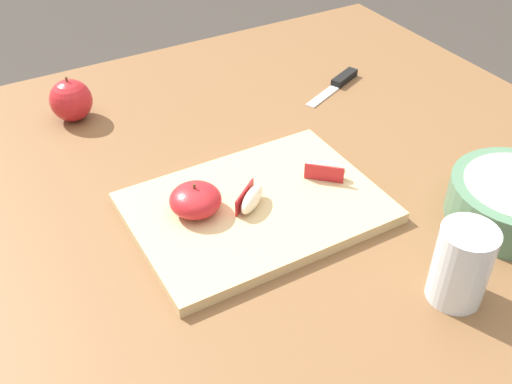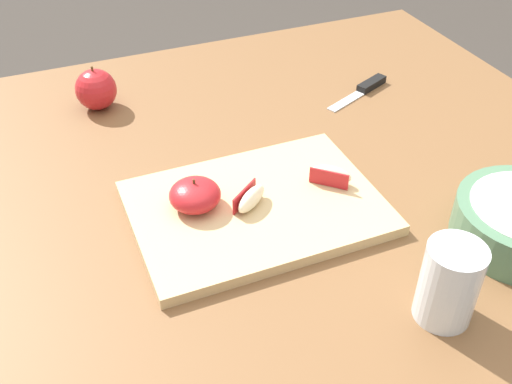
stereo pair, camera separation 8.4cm
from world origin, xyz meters
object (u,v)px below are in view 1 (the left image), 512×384
(paring_knife, at_px, (341,81))
(apple_wedge_near_knife, at_px, (251,199))
(cutting_board, at_px, (256,208))
(drinking_glass_water, at_px, (462,265))
(apple_half_skin_up, at_px, (195,200))
(apple_wedge_left, at_px, (325,169))
(whole_apple_crimson, at_px, (71,100))

(paring_knife, bearing_deg, apple_wedge_near_knife, -143.15)
(cutting_board, bearing_deg, drinking_glass_water, -62.86)
(apple_half_skin_up, bearing_deg, drinking_glass_water, -53.12)
(apple_wedge_left, xyz_separation_m, apple_wedge_near_knife, (-0.13, -0.01, 0.00))
(apple_wedge_left, distance_m, paring_knife, 0.33)
(paring_knife, bearing_deg, apple_half_skin_up, -151.22)
(paring_knife, bearing_deg, whole_apple_crimson, 165.23)
(apple_wedge_near_knife, height_order, whole_apple_crimson, whole_apple_crimson)
(cutting_board, height_order, apple_wedge_left, apple_wedge_left)
(whole_apple_crimson, relative_size, drinking_glass_water, 0.78)
(cutting_board, distance_m, apple_wedge_left, 0.12)
(apple_half_skin_up, xyz_separation_m, drinking_glass_water, (0.21, -0.28, 0.02))
(apple_wedge_left, bearing_deg, drinking_glass_water, -87.44)
(drinking_glass_water, bearing_deg, apple_wedge_left, 92.56)
(whole_apple_crimson, bearing_deg, apple_wedge_near_knife, -69.80)
(cutting_board, relative_size, apple_wedge_left, 5.89)
(cutting_board, height_order, paring_knife, cutting_board)
(cutting_board, bearing_deg, apple_wedge_left, 1.60)
(apple_wedge_left, height_order, whole_apple_crimson, whole_apple_crimson)
(drinking_glass_water, bearing_deg, whole_apple_crimson, 113.88)
(apple_wedge_left, relative_size, apple_wedge_near_knife, 0.96)
(apple_wedge_left, relative_size, paring_knife, 0.38)
(paring_knife, relative_size, drinking_glass_water, 1.47)
(apple_wedge_left, height_order, drinking_glass_water, drinking_glass_water)
(apple_wedge_left, height_order, apple_wedge_near_knife, same)
(apple_half_skin_up, height_order, apple_wedge_left, apple_half_skin_up)
(cutting_board, xyz_separation_m, paring_knife, (0.33, 0.25, -0.00))
(apple_wedge_near_knife, xyz_separation_m, drinking_glass_water, (0.14, -0.25, 0.02))
(apple_half_skin_up, xyz_separation_m, paring_knife, (0.42, 0.23, -0.03))
(apple_wedge_left, bearing_deg, whole_apple_crimson, 125.59)
(apple_wedge_near_knife, xyz_separation_m, whole_apple_crimson, (-0.14, 0.39, 0.01))
(apple_wedge_left, distance_m, apple_wedge_near_knife, 0.13)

